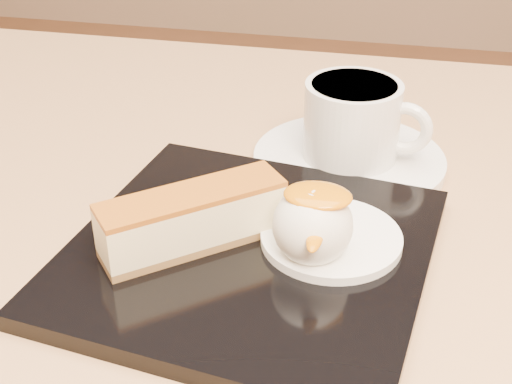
% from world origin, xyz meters
% --- Properties ---
extents(dessert_plate, '(0.25, 0.25, 0.01)m').
position_xyz_m(dessert_plate, '(0.02, 0.01, 0.73)').
color(dessert_plate, black).
rests_on(dessert_plate, table).
extents(cheesecake, '(0.11, 0.10, 0.04)m').
position_xyz_m(cheesecake, '(-0.02, 0.01, 0.75)').
color(cheesecake, brown).
rests_on(cheesecake, dessert_plate).
extents(cream_smear, '(0.09, 0.09, 0.01)m').
position_xyz_m(cream_smear, '(0.07, 0.03, 0.73)').
color(cream_smear, white).
rests_on(cream_smear, dessert_plate).
extents(ice_cream_scoop, '(0.05, 0.05, 0.05)m').
position_xyz_m(ice_cream_scoop, '(0.06, 0.01, 0.76)').
color(ice_cream_scoop, white).
rests_on(ice_cream_scoop, cream_smear).
extents(mango_sauce, '(0.04, 0.03, 0.01)m').
position_xyz_m(mango_sauce, '(0.06, 0.01, 0.78)').
color(mango_sauce, orange).
rests_on(mango_sauce, ice_cream_scoop).
extents(mint_sprig, '(0.04, 0.03, 0.00)m').
position_xyz_m(mint_sprig, '(0.04, 0.05, 0.74)').
color(mint_sprig, '#2C832A').
rests_on(mint_sprig, cream_smear).
extents(saucer, '(0.15, 0.15, 0.01)m').
position_xyz_m(saucer, '(0.07, 0.15, 0.72)').
color(saucer, white).
rests_on(saucer, table).
extents(coffee_cup, '(0.10, 0.07, 0.06)m').
position_xyz_m(coffee_cup, '(0.07, 0.15, 0.76)').
color(coffee_cup, white).
rests_on(coffee_cup, saucer).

